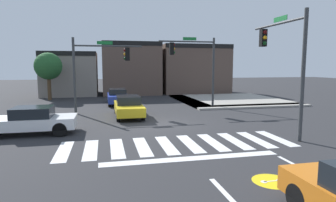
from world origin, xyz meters
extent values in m
plane|color=#2B2B2D|center=(0.00, 0.00, 0.00)|extent=(120.00, 120.00, 0.00)
cube|color=silver|center=(-4.80, -4.50, 0.00)|extent=(0.55, 2.97, 0.01)
cube|color=silver|center=(-3.74, -4.50, 0.00)|extent=(0.55, 2.97, 0.01)
cube|color=silver|center=(-2.67, -4.50, 0.00)|extent=(0.55, 2.97, 0.01)
cube|color=silver|center=(-1.60, -4.50, 0.00)|extent=(0.55, 2.97, 0.01)
cube|color=silver|center=(-0.53, -4.50, 0.00)|extent=(0.55, 2.97, 0.01)
cube|color=silver|center=(0.53, -4.50, 0.00)|extent=(0.55, 2.97, 0.01)
cube|color=silver|center=(1.60, -4.50, 0.00)|extent=(0.55, 2.97, 0.01)
cube|color=silver|center=(2.67, -4.50, 0.00)|extent=(0.55, 2.97, 0.01)
cube|color=silver|center=(3.74, -4.50, 0.00)|extent=(0.55, 2.97, 0.01)
cube|color=silver|center=(4.80, -4.50, 0.00)|extent=(0.55, 2.97, 0.01)
cube|color=white|center=(0.00, -6.50, 0.00)|extent=(6.80, 0.50, 0.01)
cube|color=white|center=(0.00, -9.50, 0.00)|extent=(0.16, 2.00, 0.01)
cylinder|color=yellow|center=(1.70, -9.05, 0.00)|extent=(1.18, 1.18, 0.01)
cylinder|color=white|center=(1.44, -9.05, 0.01)|extent=(0.19, 0.19, 0.00)
cylinder|color=white|center=(1.97, -9.05, 0.01)|extent=(0.19, 0.19, 0.00)
cube|color=white|center=(1.70, -9.05, 0.01)|extent=(0.53, 0.05, 0.00)
cube|color=#9E998E|center=(9.00, 5.20, 0.07)|extent=(10.00, 1.60, 0.15)
cube|color=#9E998E|center=(4.80, 10.00, 0.07)|extent=(1.60, 10.00, 0.15)
cube|color=#9E998E|center=(9.00, 10.00, 0.07)|extent=(10.00, 10.00, 0.15)
cube|color=gray|center=(-6.97, 19.41, 2.50)|extent=(6.06, 6.83, 5.00)
cube|color=black|center=(-6.97, 16.20, 4.75)|extent=(6.06, 0.50, 0.50)
cube|color=brown|center=(0.07, 19.01, 3.09)|extent=(6.76, 6.02, 6.18)
cube|color=black|center=(0.07, 16.20, 5.93)|extent=(6.76, 0.50, 0.50)
cube|color=brown|center=(8.04, 18.50, 3.00)|extent=(8.28, 5.01, 6.01)
cube|color=black|center=(8.04, 16.20, 5.76)|extent=(8.28, 0.50, 0.50)
cylinder|color=#383A3D|center=(5.61, 5.76, 2.84)|extent=(0.18, 0.18, 5.67)
cylinder|color=#383A3D|center=(3.34, 5.76, 5.34)|extent=(4.54, 0.12, 0.12)
cube|color=black|center=(2.10, 5.76, 4.76)|extent=(0.32, 0.32, 0.95)
sphere|color=#470A0A|center=(2.27, 5.76, 5.06)|extent=(0.22, 0.22, 0.22)
sphere|color=orange|center=(2.27, 5.76, 4.76)|extent=(0.22, 0.22, 0.22)
sphere|color=#0C3814|center=(2.27, 5.76, 4.47)|extent=(0.22, 0.22, 0.22)
cube|color=#197233|center=(3.57, 5.76, 5.56)|extent=(1.10, 0.03, 0.24)
cylinder|color=#383A3D|center=(-5.19, 4.96, 2.71)|extent=(0.18, 0.18, 5.41)
cylinder|color=#383A3D|center=(-2.77, 4.96, 4.85)|extent=(4.83, 0.12, 0.12)
cube|color=black|center=(-1.42, 4.96, 4.27)|extent=(0.32, 0.32, 0.95)
sphere|color=#470A0A|center=(-1.59, 4.96, 4.57)|extent=(0.22, 0.22, 0.22)
sphere|color=orange|center=(-1.59, 4.96, 4.27)|extent=(0.22, 0.22, 0.22)
sphere|color=#0C3814|center=(-1.59, 4.96, 3.98)|extent=(0.22, 0.22, 0.22)
cube|color=#197233|center=(-3.01, 4.96, 5.07)|extent=(1.10, 0.03, 0.24)
cylinder|color=#383A3D|center=(5.55, -5.20, 2.97)|extent=(0.18, 0.18, 5.94)
cylinder|color=#383A3D|center=(5.55, -3.07, 5.54)|extent=(0.12, 4.25, 0.12)
cube|color=black|center=(5.55, -1.76, 4.97)|extent=(0.32, 0.32, 0.95)
sphere|color=#470A0A|center=(5.55, -1.93, 5.26)|extent=(0.22, 0.22, 0.22)
sphere|color=orange|center=(5.55, -1.93, 4.97)|extent=(0.22, 0.22, 0.22)
sphere|color=#0C3814|center=(5.55, -1.93, 4.67)|extent=(0.22, 0.22, 0.22)
cube|color=#197233|center=(5.55, -3.28, 5.76)|extent=(0.03, 1.10, 0.24)
cylinder|color=black|center=(1.26, -10.83, 0.35)|extent=(0.22, 0.70, 0.70)
cube|color=gold|center=(-1.57, 2.91, 0.58)|extent=(1.76, 4.57, 0.57)
cube|color=black|center=(-1.57, 3.06, 1.13)|extent=(1.55, 2.14, 0.53)
cylinder|color=black|center=(-0.80, 1.35, 0.33)|extent=(0.22, 0.65, 0.65)
cylinder|color=black|center=(-2.34, 1.35, 0.33)|extent=(0.22, 0.65, 0.65)
cylinder|color=black|center=(-0.80, 4.46, 0.33)|extent=(0.22, 0.65, 0.65)
cylinder|color=black|center=(-2.34, 4.46, 0.33)|extent=(0.22, 0.65, 0.65)
cube|color=#23389E|center=(-2.01, 9.47, 0.60)|extent=(1.71, 4.61, 0.60)
cube|color=black|center=(-2.01, 9.58, 1.13)|extent=(1.50, 2.06, 0.47)
cylinder|color=black|center=(-1.26, 7.90, 0.33)|extent=(0.22, 0.67, 0.67)
cylinder|color=black|center=(-2.75, 7.90, 0.33)|extent=(0.22, 0.67, 0.67)
cylinder|color=black|center=(-1.26, 11.04, 0.33)|extent=(0.22, 0.67, 0.67)
cylinder|color=black|center=(-2.75, 11.04, 0.33)|extent=(0.22, 0.67, 0.67)
cube|color=white|center=(-6.79, -1.04, 0.59)|extent=(4.35, 1.93, 0.55)
cube|color=black|center=(-6.67, -1.04, 1.12)|extent=(1.85, 1.70, 0.52)
cylinder|color=black|center=(-8.26, -0.19, 0.34)|extent=(0.69, 0.22, 0.69)
cylinder|color=black|center=(-5.31, -1.90, 0.34)|extent=(0.69, 0.22, 0.69)
cylinder|color=black|center=(-5.31, -0.19, 0.34)|extent=(0.69, 0.22, 0.69)
cylinder|color=#4C3823|center=(-8.50, 14.00, 1.40)|extent=(0.36, 0.36, 2.80)
sphere|color=#235628|center=(-8.50, 14.00, 3.40)|extent=(2.67, 2.67, 2.67)
camera|label=1|loc=(-3.12, -16.38, 3.44)|focal=30.60mm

